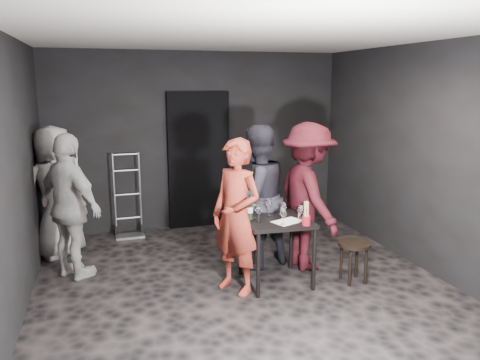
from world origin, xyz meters
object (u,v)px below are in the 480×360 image
object	(u,v)px
stool	(354,250)
server_red	(236,208)
tasting_table	(276,227)
woman_black	(256,185)
bystander_cream	(70,198)
hand_truck	(129,221)
man_maroon	(308,183)
wine_bottle	(250,210)
bystander_grey	(55,183)
breadstick_cup	(306,214)

from	to	relation	value
stool	server_red	bearing A→B (deg)	172.97
tasting_table	woman_black	size ratio (longest dim) A/B	0.37
tasting_table	woman_black	distance (m)	0.66
woman_black	bystander_cream	bearing A→B (deg)	-25.14
stool	tasting_table	bearing A→B (deg)	164.09
tasting_table	stool	distance (m)	0.93
hand_truck	stool	distance (m)	3.37
hand_truck	man_maroon	distance (m)	2.86
bystander_cream	wine_bottle	distance (m)	2.05
stool	bystander_cream	distance (m)	3.27
bystander_cream	woman_black	bearing A→B (deg)	-135.85
stool	bystander_grey	bearing A→B (deg)	150.69
tasting_table	stool	bearing A→B (deg)	-15.91
man_maroon	woman_black	bearing A→B (deg)	65.18
server_red	breadstick_cup	size ratio (longest dim) A/B	6.69
man_maroon	breadstick_cup	world-z (taller)	man_maroon
woman_black	breadstick_cup	bearing A→B (deg)	89.25
hand_truck	tasting_table	distance (m)	2.67
stool	bystander_cream	bearing A→B (deg)	161.03
tasting_table	breadstick_cup	world-z (taller)	breadstick_cup
tasting_table	wine_bottle	size ratio (longest dim) A/B	2.66
tasting_table	man_maroon	distance (m)	0.74
tasting_table	bystander_cream	xyz separation A→B (m)	(-2.20, 0.81, 0.30)
stool	man_maroon	size ratio (longest dim) A/B	0.22
hand_truck	stool	size ratio (longest dim) A/B	2.63
server_red	bystander_grey	size ratio (longest dim) A/B	0.96
wine_bottle	breadstick_cup	bearing A→B (deg)	-36.29
woman_black	bystander_cream	size ratio (longest dim) A/B	1.06
bystander_cream	wine_bottle	world-z (taller)	bystander_cream
woman_black	wine_bottle	size ratio (longest dim) A/B	7.21
woman_black	bystander_grey	distance (m)	2.59
server_red	man_maroon	bearing A→B (deg)	78.50
server_red	bystander_grey	distance (m)	2.55
bystander_grey	breadstick_cup	world-z (taller)	bystander_grey
hand_truck	woman_black	distance (m)	2.31
hand_truck	bystander_grey	xyz separation A→B (m)	(-0.92, -0.58, 0.75)
stool	server_red	xyz separation A→B (m)	(-1.34, 0.17, 0.55)
tasting_table	woman_black	bearing A→B (deg)	95.60
man_maroon	hand_truck	bearing A→B (deg)	43.50
woman_black	tasting_table	bearing A→B (deg)	77.35
wine_bottle	hand_truck	bearing A→B (deg)	119.67
tasting_table	bystander_grey	distance (m)	2.91
woman_black	wine_bottle	xyz separation A→B (m)	(-0.24, -0.48, -0.16)
stool	woman_black	xyz separation A→B (m)	(-0.90, 0.79, 0.63)
tasting_table	wine_bottle	distance (m)	0.36
stool	woman_black	size ratio (longest dim) A/B	0.23
tasting_table	stool	world-z (taller)	tasting_table
server_red	breadstick_cup	xyz separation A→B (m)	(0.70, -0.23, -0.06)
tasting_table	man_maroon	xyz separation A→B (m)	(0.53, 0.33, 0.40)
server_red	breadstick_cup	world-z (taller)	server_red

